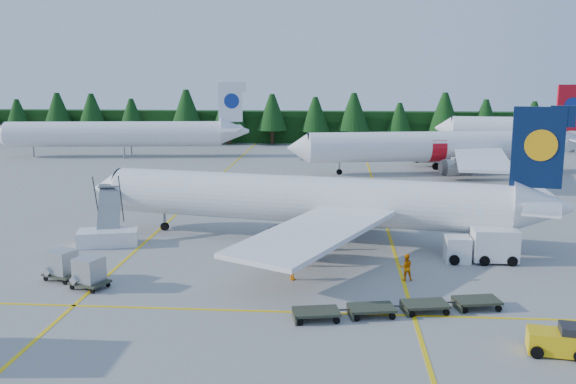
# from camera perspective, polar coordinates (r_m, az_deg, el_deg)

# --- Properties ---
(ground) EXTENTS (320.00, 320.00, 0.00)m
(ground) POSITION_cam_1_polar(r_m,az_deg,el_deg) (43.35, 2.22, -7.77)
(ground) COLOR #A1A19C
(ground) RESTS_ON ground
(taxi_stripe_a) EXTENTS (0.25, 120.00, 0.01)m
(taxi_stripe_a) POSITION_cam_1_polar(r_m,az_deg,el_deg) (64.51, -9.58, -1.69)
(taxi_stripe_a) COLOR yellow
(taxi_stripe_a) RESTS_ON ground
(taxi_stripe_b) EXTENTS (0.25, 120.00, 0.01)m
(taxi_stripe_b) POSITION_cam_1_polar(r_m,az_deg,el_deg) (62.76, 8.44, -2.00)
(taxi_stripe_b) COLOR yellow
(taxi_stripe_b) RESTS_ON ground
(taxi_stripe_cross) EXTENTS (80.00, 0.25, 0.01)m
(taxi_stripe_cross) POSITION_cam_1_polar(r_m,az_deg,el_deg) (37.72, 1.85, -10.66)
(taxi_stripe_cross) COLOR yellow
(taxi_stripe_cross) RESTS_ON ground
(treeline_hedge) EXTENTS (220.00, 4.00, 6.00)m
(treeline_hedge) POSITION_cam_1_polar(r_m,az_deg,el_deg) (123.54, 3.77, 5.79)
(treeline_hedge) COLOR black
(treeline_hedge) RESTS_ON ground
(airliner_navy) EXTENTS (38.16, 31.11, 11.19)m
(airliner_navy) POSITION_cam_1_polar(r_m,az_deg,el_deg) (52.36, 0.59, -0.69)
(airliner_navy) COLOR white
(airliner_navy) RESTS_ON ground
(airliner_red) EXTENTS (40.38, 32.94, 11.83)m
(airliner_red) POSITION_cam_1_polar(r_m,az_deg,el_deg) (88.62, 12.54, 3.93)
(airliner_red) COLOR white
(airliner_red) RESTS_ON ground
(airliner_far_left) EXTENTS (40.57, 8.06, 11.81)m
(airliner_far_left) POSITION_cam_1_polar(r_m,az_deg,el_deg) (107.23, -15.77, 5.02)
(airliner_far_left) COLOR white
(airliner_far_left) RESTS_ON ground
(airliner_far_right) EXTENTS (42.09, 7.90, 12.24)m
(airliner_far_right) POSITION_cam_1_polar(r_m,az_deg,el_deg) (118.35, 22.46, 5.18)
(airliner_far_right) COLOR white
(airliner_far_right) RESTS_ON ground
(airstairs) EXTENTS (5.12, 6.96, 4.20)m
(airstairs) POSITION_cam_1_polar(r_m,az_deg,el_deg) (53.67, -15.70, -3.50)
(airstairs) COLOR white
(airstairs) RESTS_ON ground
(service_truck) EXTENTS (5.15, 1.97, 2.48)m
(service_truck) POSITION_cam_1_polar(r_m,az_deg,el_deg) (48.85, 16.81, -4.58)
(service_truck) COLOR white
(service_truck) RESTS_ON ground
(baggage_tug) EXTENTS (2.94, 1.89, 1.47)m
(baggage_tug) POSITION_cam_1_polar(r_m,az_deg,el_deg) (34.98, 22.89, -12.07)
(baggage_tug) COLOR #E6B80C
(baggage_tug) RESTS_ON ground
(dolly_train) EXTENTS (12.22, 4.62, 0.15)m
(dolly_train) POSITION_cam_1_polar(r_m,az_deg,el_deg) (37.91, 9.80, -9.93)
(dolly_train) COLOR #363B2B
(dolly_train) RESTS_ON ground
(uld_pair) EXTENTS (5.12, 3.91, 1.70)m
(uld_pair) POSITION_cam_1_polar(r_m,az_deg,el_deg) (44.33, -18.37, -6.35)
(uld_pair) COLOR #363B2B
(uld_pair) RESTS_ON ground
(crew_a) EXTENTS (0.75, 0.58, 1.80)m
(crew_a) POSITION_cam_1_polar(r_m,az_deg,el_deg) (45.79, 1.13, -5.56)
(crew_a) COLOR #FF5905
(crew_a) RESTS_ON ground
(crew_b) EXTENTS (0.96, 0.79, 1.81)m
(crew_b) POSITION_cam_1_polar(r_m,az_deg,el_deg) (43.59, 10.45, -6.59)
(crew_b) COLOR orange
(crew_b) RESTS_ON ground
(crew_c) EXTENTS (0.84, 0.94, 1.89)m
(crew_c) POSITION_cam_1_polar(r_m,az_deg,el_deg) (42.94, 0.47, -6.62)
(crew_c) COLOR #DC6904
(crew_c) RESTS_ON ground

